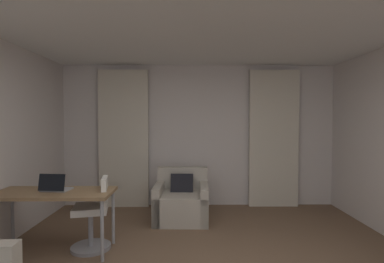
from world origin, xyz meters
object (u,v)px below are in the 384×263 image
(desk, at_px, (54,197))
(armchair, at_px, (182,202))
(laptop, at_px, (55,187))
(desk_chair, at_px, (94,217))

(desk, bearing_deg, armchair, 37.94)
(armchair, height_order, laptop, laptop)
(desk, xyz_separation_m, desk_chair, (0.45, 0.09, -0.28))
(desk, relative_size, desk_chair, 1.58)
(armchair, relative_size, desk_chair, 0.98)
(laptop, bearing_deg, desk_chair, 8.92)
(armchair, distance_m, laptop, 1.95)
(armchair, height_order, desk_chair, desk_chair)
(armchair, relative_size, laptop, 2.50)
(armchair, bearing_deg, laptop, -142.58)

